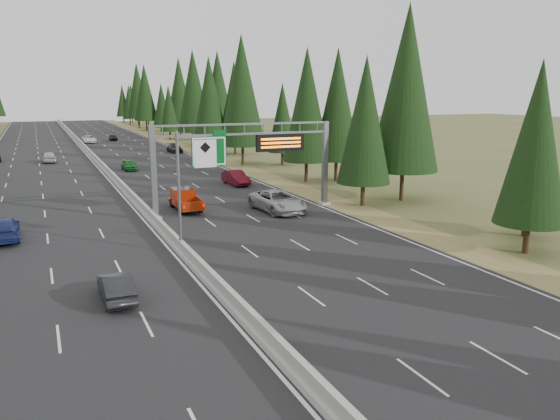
{
  "coord_description": "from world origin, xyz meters",
  "views": [
    {
      "loc": [
        -8.16,
        -9.32,
        10.48
      ],
      "look_at": [
        4.93,
        20.0,
        3.53
      ],
      "focal_mm": 35.0,
      "sensor_mm": 36.0,
      "label": 1
    }
  ],
  "objects": [
    {
      "name": "car_ahead_white",
      "position": [
        2.03,
        111.55,
        0.83
      ],
      "size": [
        2.6,
        5.46,
        1.5
      ],
      "primitive_type": "imported",
      "rotation": [
        0.0,
        0.0,
        0.02
      ],
      "color": "white",
      "rests_on": "road"
    },
    {
      "name": "car_onc_near",
      "position": [
        -5.06,
        18.09,
        0.78
      ],
      "size": [
        1.52,
        4.27,
        1.4
      ],
      "primitive_type": "imported",
      "rotation": [
        0.0,
        0.0,
        3.15
      ],
      "color": "black",
      "rests_on": "road"
    },
    {
      "name": "car_ahead_dkgrey",
      "position": [
        14.03,
        86.06,
        0.81
      ],
      "size": [
        2.07,
        5.02,
        1.45
      ],
      "primitive_type": "imported",
      "rotation": [
        0.0,
        0.0,
        0.01
      ],
      "color": "black",
      "rests_on": "road"
    },
    {
      "name": "car_ahead_far",
      "position": [
        7.37,
        115.39,
        0.74
      ],
      "size": [
        1.64,
        3.91,
        1.32
      ],
      "primitive_type": "imported",
      "rotation": [
        0.0,
        0.0,
        0.02
      ],
      "color": "black",
      "rests_on": "road"
    },
    {
      "name": "car_ahead_green",
      "position": [
        3.16,
        66.31,
        0.81
      ],
      "size": [
        1.9,
        4.35,
        1.46
      ],
      "primitive_type": "imported",
      "rotation": [
        0.0,
        0.0,
        0.04
      ],
      "color": "#155D1E",
      "rests_on": "road"
    },
    {
      "name": "shoulder_right",
      "position": [
        17.8,
        80.0,
        0.03
      ],
      "size": [
        3.6,
        260.0,
        0.06
      ],
      "primitive_type": "cube",
      "color": "olive",
      "rests_on": "ground"
    },
    {
      "name": "red_pickup",
      "position": [
        3.68,
        38.55,
        1.1
      ],
      "size": [
        2.02,
        5.66,
        1.84
      ],
      "color": "black",
      "rests_on": "road"
    },
    {
      "name": "car_ahead_dkred",
      "position": [
        12.37,
        49.12,
        0.89
      ],
      "size": [
        2.0,
        5.03,
        1.63
      ],
      "primitive_type": "imported",
      "rotation": [
        0.0,
        0.0,
        0.06
      ],
      "color": "#530B16",
      "rests_on": "road"
    },
    {
      "name": "median_barrier",
      "position": [
        0.0,
        80.0,
        0.41
      ],
      "size": [
        0.7,
        260.0,
        0.85
      ],
      "color": "gray",
      "rests_on": "road"
    },
    {
      "name": "silver_minivan",
      "position": [
        10.99,
        34.13,
        1.01
      ],
      "size": [
        3.64,
        6.92,
        1.86
      ],
      "primitive_type": "imported",
      "rotation": [
        0.0,
        0.0,
        0.09
      ],
      "color": "#A0A0A4",
      "rests_on": "road"
    },
    {
      "name": "tree_row_right",
      "position": [
        22.12,
        70.75,
        9.4
      ],
      "size": [
        12.64,
        242.01,
        18.93
      ],
      "color": "black",
      "rests_on": "ground"
    },
    {
      "name": "hov_sign_pole",
      "position": [
        0.58,
        24.97,
        4.72
      ],
      "size": [
        2.8,
        0.5,
        8.0
      ],
      "color": "slate",
      "rests_on": "road"
    },
    {
      "name": "sign_gantry",
      "position": [
        8.92,
        34.88,
        5.27
      ],
      "size": [
        16.75,
        0.98,
        7.8
      ],
      "color": "slate",
      "rests_on": "road"
    },
    {
      "name": "road",
      "position": [
        0.0,
        80.0,
        0.04
      ],
      "size": [
        32.0,
        260.0,
        0.08
      ],
      "primitive_type": "cube",
      "color": "black",
      "rests_on": "ground"
    },
    {
      "name": "car_onc_blue",
      "position": [
        -10.9,
        33.42,
        0.89
      ],
      "size": [
        2.45,
        5.66,
        1.62
      ],
      "primitive_type": "imported",
      "rotation": [
        0.0,
        0.0,
        3.17
      ],
      "color": "navy",
      "rests_on": "road"
    },
    {
      "name": "car_onc_white",
      "position": [
        -6.6,
        79.9,
        0.9
      ],
      "size": [
        1.99,
        4.86,
        1.65
      ],
      "primitive_type": "imported",
      "rotation": [
        0.0,
        0.0,
        3.15
      ],
      "color": "#B1B1B1",
      "rests_on": "road"
    }
  ]
}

